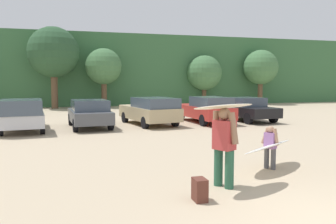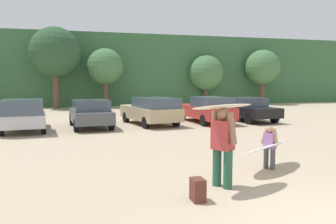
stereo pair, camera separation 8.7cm
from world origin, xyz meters
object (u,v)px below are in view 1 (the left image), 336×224
at_px(parked_car_black, 247,109).
at_px(surfboard_cream, 225,107).
at_px(surfboard_white, 268,147).
at_px(parked_car_red, 206,109).
at_px(parked_car_tan, 150,110).
at_px(backpack_dropped, 200,190).
at_px(parked_car_silver, 22,114).
at_px(parked_car_dark_gray, 90,113).
at_px(person_child, 270,145).
at_px(person_adult, 224,143).

height_order(parked_car_black, surfboard_cream, surfboard_cream).
bearing_deg(surfboard_white, parked_car_red, -135.96).
distance_m(parked_car_tan, backpack_dropped, 11.94).
bearing_deg(parked_car_red, surfboard_white, 162.75).
bearing_deg(parked_car_silver, backpack_dropped, -162.90).
xyz_separation_m(surfboard_cream, backpack_dropped, (-0.84, -0.71, -1.57)).
height_order(parked_car_dark_gray, person_child, parked_car_dark_gray).
bearing_deg(backpack_dropped, surfboard_cream, 40.21).
distance_m(parked_car_red, parked_car_black, 2.74).
distance_m(parked_car_tan, surfboard_white, 10.06).
distance_m(parked_car_red, surfboard_white, 10.34).
bearing_deg(backpack_dropped, parked_car_black, 57.97).
xyz_separation_m(parked_car_dark_gray, parked_car_black, (9.20, 0.62, -0.03)).
bearing_deg(parked_car_red, parked_car_dark_gray, 88.69).
bearing_deg(parked_car_black, parked_car_silver, 89.50).
bearing_deg(surfboard_cream, surfboard_white, -172.29).
relative_size(surfboard_cream, surfboard_white, 0.80).
xyz_separation_m(parked_car_red, backpack_dropped, (-4.86, -11.90, -0.56)).
distance_m(parked_car_black, surfboard_white, 11.45).
distance_m(person_adult, person_child, 2.21).
xyz_separation_m(parked_car_black, surfboard_cream, (-6.75, -11.42, 1.06)).
height_order(parked_car_silver, parked_car_red, parked_car_silver).
distance_m(parked_car_silver, surfboard_white, 11.75).
bearing_deg(backpack_dropped, parked_car_tan, 82.15).
bearing_deg(surfboard_cream, parked_car_silver, -85.29).
bearing_deg(surfboard_white, backpack_dropped, 0.95).
bearing_deg(surfboard_white, person_adult, -1.97).
bearing_deg(surfboard_cream, person_child, -172.84).
bearing_deg(parked_car_red, surfboard_cream, 155.42).
xyz_separation_m(parked_car_tan, surfboard_cream, (-0.79, -11.11, 1.00)).
bearing_deg(parked_car_dark_gray, parked_car_black, -91.21).
bearing_deg(parked_car_dark_gray, parked_car_red, -91.60).
xyz_separation_m(parked_car_silver, backpack_dropped, (4.73, -10.97, -0.59)).
relative_size(parked_car_silver, person_child, 3.99).
relative_size(parked_car_silver, parked_car_red, 0.97).
xyz_separation_m(parked_car_dark_gray, backpack_dropped, (1.61, -11.51, -0.53)).
xyz_separation_m(parked_car_red, parked_car_black, (2.73, 0.23, -0.05)).
relative_size(person_child, surfboard_white, 0.49).
distance_m(parked_car_tan, person_adult, 11.15).
bearing_deg(parked_car_black, parked_car_dark_gray, 87.98).
relative_size(parked_car_dark_gray, parked_car_black, 0.96).
height_order(person_adult, surfboard_cream, surfboard_cream).
xyz_separation_m(parked_car_tan, parked_car_black, (5.96, 0.31, -0.07)).
relative_size(parked_car_red, person_child, 4.10).
height_order(parked_car_silver, surfboard_cream, surfboard_cream).
xyz_separation_m(parked_car_tan, surfboard_white, (1.01, -10.01, -0.19)).
bearing_deg(parked_car_tan, parked_car_red, -100.50).
bearing_deg(person_adult, surfboard_cream, -153.23).
bearing_deg(parked_car_dark_gray, person_adult, -172.33).
distance_m(person_adult, backpack_dropped, 1.34).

